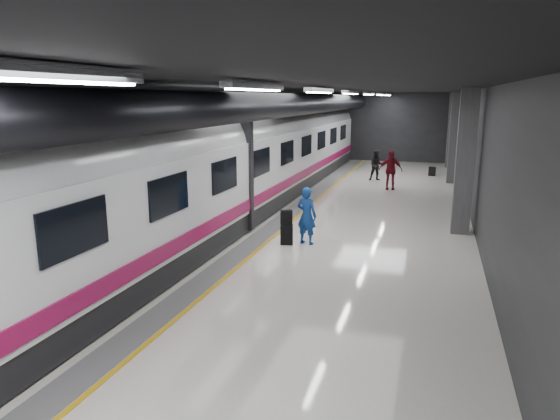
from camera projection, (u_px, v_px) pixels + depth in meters
The scene contains 9 objects.
ground at pixel (306, 237), 15.38m from camera, with size 40.00×40.00×0.00m, color silver.
platform_hall at pixel (306, 120), 15.57m from camera, with size 10.02×40.02×4.51m.
train at pixel (208, 166), 15.86m from camera, with size 3.05×38.00×4.05m.
traveler_main at pixel (307, 216), 14.52m from camera, with size 0.62×0.41×1.70m, color #1849B8.
suitcase_main at pixel (287, 235), 14.58m from camera, with size 0.36×0.23×0.58m, color black.
shoulder_bag at pixel (286, 217), 14.48m from camera, with size 0.33×0.18×0.44m, color black.
traveler_far_a at pixel (377, 165), 25.75m from camera, with size 0.76×0.60×1.57m, color black.
traveler_far_b at pixel (390, 170), 23.20m from camera, with size 1.07×0.45×1.83m, color maroon.
suitcase_far at pixel (432, 171), 27.37m from camera, with size 0.34×0.22×0.50m, color black.
Camera 1 is at (3.65, -14.38, 4.21)m, focal length 32.00 mm.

